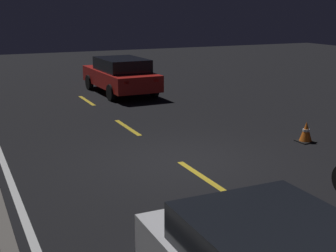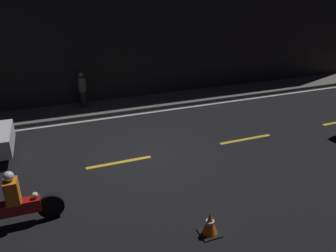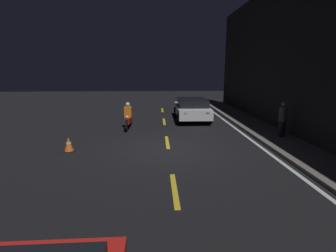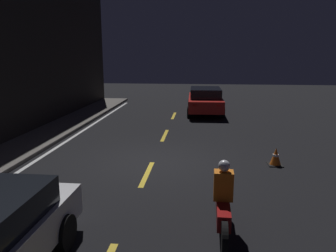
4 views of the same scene
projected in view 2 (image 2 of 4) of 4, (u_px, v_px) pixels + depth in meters
ground_plane at (150, 157)px, 10.27m from camera, size 56.00×56.00×0.00m
raised_curb at (116, 106)px, 14.36m from camera, size 28.00×1.75×0.12m
building_front at (105, 17)px, 13.78m from camera, size 28.00×0.30×7.44m
lane_dash_c at (119, 162)px, 9.94m from camera, size 2.00×0.14×0.01m
lane_dash_d at (246, 139)px, 11.42m from camera, size 2.00×0.14×0.01m
lane_solid_kerb at (122, 116)px, 13.42m from camera, size 25.20×0.14×0.01m
motorcycle at (10, 205)px, 7.14m from camera, size 2.24×0.37×1.37m
traffic_cone_near at (210, 224)px, 7.00m from camera, size 0.43×0.43×0.55m
pedestrian at (83, 90)px, 13.81m from camera, size 0.34×0.34×1.52m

